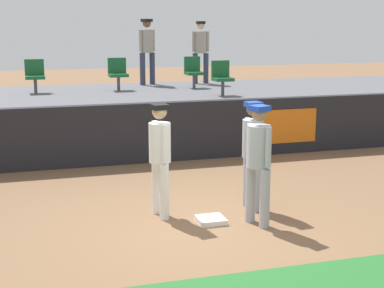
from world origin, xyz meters
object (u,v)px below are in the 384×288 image
object	(u,v)px
seat_front_right	(222,76)
spectator_capped	(147,47)
seat_back_right	(193,70)
first_base	(211,220)
player_coach_visitor	(253,148)
player_fielder_home	(160,152)
player_runner_visitor	(258,157)
seat_back_center	(118,72)
seat_back_left	(35,74)
spectator_hooded	(201,48)

from	to	relation	value
seat_front_right	spectator_capped	bearing A→B (deg)	112.35
seat_front_right	seat_back_right	distance (m)	1.81
first_base	player_coach_visitor	xyz separation A→B (m)	(0.83, 0.46, 0.96)
player_fielder_home	player_runner_visitor	bearing A→B (deg)	50.15
seat_back_center	player_runner_visitor	bearing A→B (deg)	-83.99
player_fielder_home	seat_back_left	world-z (taller)	seat_back_left
seat_back_center	spectator_hooded	world-z (taller)	spectator_hooded
spectator_capped	first_base	bearing A→B (deg)	63.12
seat_back_center	seat_front_right	bearing A→B (deg)	-38.73
seat_front_right	seat_back_center	distance (m)	2.88
seat_front_right	player_runner_visitor	bearing A→B (deg)	-104.19
player_fielder_home	player_runner_visitor	xyz separation A→B (m)	(1.28, -0.78, 0.02)
player_runner_visitor	spectator_capped	distance (m)	8.77
first_base	seat_back_right	size ratio (longest dim) A/B	0.48
player_runner_visitor	seat_back_left	xyz separation A→B (m)	(-2.89, 7.54, 0.63)
seat_front_right	seat_back_right	xyz separation A→B (m)	(-0.19, 1.80, -0.00)
player_coach_visitor	seat_back_center	xyz separation A→B (m)	(-1.00, 6.82, 0.66)
seat_back_left	seat_back_right	size ratio (longest dim) A/B	1.00
first_base	seat_front_right	xyz separation A→B (m)	(2.08, 5.47, 1.62)
seat_front_right	spectator_capped	xyz separation A→B (m)	(-1.21, 2.94, 0.60)
first_base	spectator_hooded	xyz separation A→B (m)	(2.42, 8.31, 2.18)
first_base	seat_back_left	world-z (taller)	seat_back_left
seat_front_right	first_base	bearing A→B (deg)	-110.80
first_base	player_runner_visitor	xyz separation A→B (m)	(0.63, -0.26, 0.99)
seat_back_left	seat_back_center	bearing A→B (deg)	0.00
spectator_hooded	spectator_capped	distance (m)	1.56
first_base	player_coach_visitor	distance (m)	1.35
seat_back_left	player_fielder_home	bearing A→B (deg)	-76.57
player_runner_visitor	player_coach_visitor	distance (m)	0.75
seat_back_center	spectator_capped	xyz separation A→B (m)	(1.04, 1.14, 0.59)
player_runner_visitor	player_coach_visitor	xyz separation A→B (m)	(0.21, 0.72, -0.03)
seat_back_center	spectator_hooded	size ratio (longest dim) A/B	0.47
first_base	seat_back_left	size ratio (longest dim) A/B	0.48
seat_front_right	player_fielder_home	bearing A→B (deg)	-118.84
seat_front_right	spectator_capped	size ratio (longest dim) A/B	0.46
spectator_capped	seat_back_right	bearing A→B (deg)	110.89
player_runner_visitor	seat_front_right	bearing A→B (deg)	147.71
player_fielder_home	spectator_capped	bearing A→B (deg)	160.80
player_runner_visitor	seat_back_right	size ratio (longest dim) A/B	2.12
player_fielder_home	seat_back_center	xyz separation A→B (m)	(0.48, 6.75, 0.65)
player_fielder_home	spectator_hooded	distance (m)	8.46
first_base	seat_back_left	bearing A→B (deg)	107.26
first_base	seat_front_right	size ratio (longest dim) A/B	0.48
seat_back_left	player_coach_visitor	bearing A→B (deg)	-65.58
seat_front_right	spectator_hooded	xyz separation A→B (m)	(0.34, 2.84, 0.56)
player_coach_visitor	spectator_hooded	size ratio (longest dim) A/B	0.97
player_fielder_home	player_coach_visitor	xyz separation A→B (m)	(1.48, -0.06, -0.01)
player_coach_visitor	seat_back_left	world-z (taller)	seat_back_left
player_fielder_home	seat_back_center	distance (m)	6.80
seat_back_right	spectator_hooded	size ratio (longest dim) A/B	0.47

